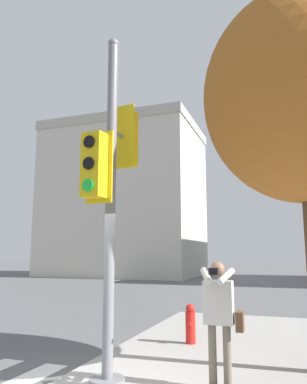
{
  "coord_description": "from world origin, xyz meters",
  "views": [
    {
      "loc": [
        2.72,
        -4.14,
        1.93
      ],
      "look_at": [
        0.83,
        1.23,
        2.87
      ],
      "focal_mm": 35.0,
      "sensor_mm": 36.0,
      "label": 1
    }
  ],
  "objects_px": {
    "person_photographer": "(220,312)",
    "street_tree": "(302,97)",
    "traffic_signal_pole": "(111,188)",
    "fire_hydrant": "(190,324)"
  },
  "relations": [
    {
      "from": "person_photographer",
      "to": "fire_hydrant",
      "type": "distance_m",
      "value": 2.65
    },
    {
      "from": "person_photographer",
      "to": "street_tree",
      "type": "xyz_separation_m",
      "value": [
        1.31,
        1.22,
        3.44
      ]
    },
    {
      "from": "fire_hydrant",
      "to": "street_tree",
      "type": "bearing_deg",
      "value": -26.46
    },
    {
      "from": "traffic_signal_pole",
      "to": "fire_hydrant",
      "type": "bearing_deg",
      "value": 80.55
    },
    {
      "from": "traffic_signal_pole",
      "to": "person_photographer",
      "type": "height_order",
      "value": "traffic_signal_pole"
    },
    {
      "from": "person_photographer",
      "to": "street_tree",
      "type": "distance_m",
      "value": 3.88
    },
    {
      "from": "person_photographer",
      "to": "street_tree",
      "type": "height_order",
      "value": "street_tree"
    },
    {
      "from": "traffic_signal_pole",
      "to": "fire_hydrant",
      "type": "distance_m",
      "value": 3.7
    },
    {
      "from": "traffic_signal_pole",
      "to": "street_tree",
      "type": "xyz_separation_m",
      "value": [
        2.78,
        1.67,
        1.7
      ]
    },
    {
      "from": "person_photographer",
      "to": "fire_hydrant",
      "type": "relative_size",
      "value": 2.18
    }
  ]
}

